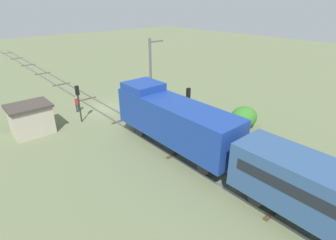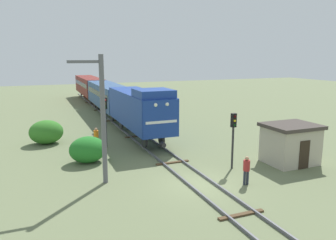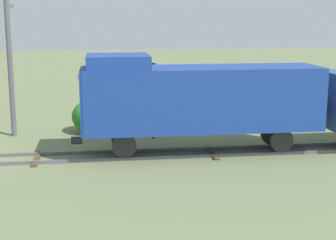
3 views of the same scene
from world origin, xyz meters
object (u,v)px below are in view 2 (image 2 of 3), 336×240
Objects in this scene: traffic_signal_near at (233,130)px; traffic_signal_mid at (105,113)px; locomotive at (140,108)px; passenger_car_leading at (108,95)px; worker_near_track at (246,168)px; catenary_mast at (102,117)px; passenger_car_trailing at (89,85)px; relay_hut at (290,143)px; worker_by_signal at (96,136)px.

traffic_signal_mid is (-6.60, 8.20, 0.24)m from traffic_signal_near.
locomotive reaches higher than passenger_car_leading.
traffic_signal_mid is 2.38× the size of worker_near_track.
catenary_mast reaches higher than passenger_car_leading.
passenger_car_trailing is at bearing 90.00° from locomotive.
worker_near_track is at bearing -86.61° from passenger_car_trailing.
passenger_car_trailing reaches higher than relay_hut.
passenger_car_leading is at bearing 97.83° from traffic_signal_near.
passenger_car_trailing is at bearing 83.46° from traffic_signal_mid.
passenger_car_trailing is 30.04m from worker_by_signal.
passenger_car_trailing is at bearing 90.00° from passenger_car_leading.
passenger_car_leading is at bearing -147.53° from worker_by_signal.
worker_by_signal is at bearing 143.44° from relay_hut.
relay_hut is at bearing -6.88° from traffic_signal_near.
locomotive is at bearing 26.99° from traffic_signal_mid.
catenary_mast is at bearing 41.37° from worker_by_signal.
passenger_car_leading reaches higher than relay_hut.
passenger_car_trailing is 3.80× the size of traffic_signal_near.
traffic_signal_near reaches higher than worker_by_signal.
relay_hut is (7.50, -38.38, -1.13)m from passenger_car_trailing.
catenary_mast is at bearing -118.81° from locomotive.
locomotive is 13.34m from passenger_car_leading.
traffic_signal_mid reaches higher than worker_near_track.
passenger_car_leading is 26.09m from worker_near_track.
traffic_signal_near reaches higher than relay_hut.
worker_near_track is 1.00× the size of worker_by_signal.
worker_near_track is at bearing -84.71° from passenger_car_leading.
locomotive is 12.94m from relay_hut.
traffic_signal_near is 1.05× the size of relay_hut.
relay_hut is at bearing -54.33° from locomotive.
traffic_signal_near reaches higher than worker_near_track.
passenger_car_leading is at bearing 90.00° from locomotive.
relay_hut is at bearing -38.65° from traffic_signal_mid.
relay_hut is (4.30, -0.52, -1.19)m from traffic_signal_near.
catenary_mast is at bearing 174.38° from relay_hut.
traffic_signal_mid is 1.16× the size of relay_hut.
passenger_car_leading is at bearing 80.12° from worker_near_track.
worker_near_track is (2.40, -25.93, -1.53)m from passenger_car_leading.
passenger_car_leading is 14.60m from passenger_car_trailing.
traffic_signal_mid reaches higher than traffic_signal_near.
relay_hut is at bearing 7.69° from worker_near_track.
catenary_mast reaches higher than traffic_signal_mid.
passenger_car_leading is 1.00× the size of passenger_car_trailing.
worker_near_track is (5.80, -10.87, -1.83)m from traffic_signal_mid.
locomotive reaches higher than worker_by_signal.
worker_near_track is (2.40, -12.60, -1.78)m from locomotive.
catenary_mast is (-8.27, 0.72, 1.35)m from traffic_signal_near.
relay_hut reaches higher than worker_near_track.
worker_by_signal is 8.04m from catenary_mast.
locomotive is 3.15× the size of traffic_signal_near.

